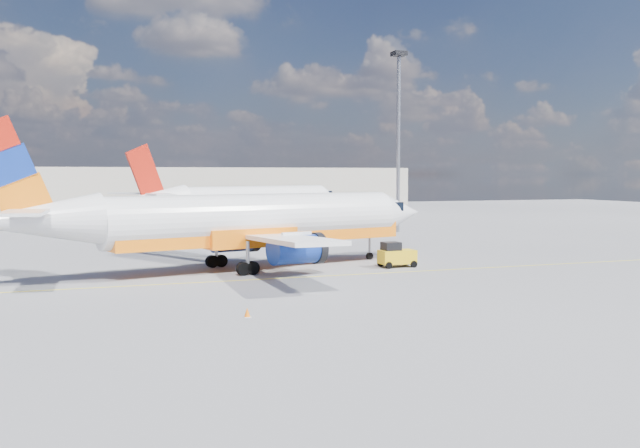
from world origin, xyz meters
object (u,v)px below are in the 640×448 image
object	(u,v)px
second_jet	(251,201)
traffic_cone	(247,313)
main_jet	(243,222)
gse_tug	(396,255)

from	to	relation	value
second_jet	traffic_cone	size ratio (longest dim) A/B	70.23
main_jet	gse_tug	xyz separation A→B (m)	(11.11, -2.21, -2.61)
second_jet	gse_tug	world-z (taller)	second_jet
main_jet	gse_tug	world-z (taller)	main_jet
second_jet	traffic_cone	xyz separation A→B (m)	(-14.27, -55.81, -3.22)
second_jet	gse_tug	bearing A→B (deg)	-113.94
gse_tug	traffic_cone	distance (m)	20.92
main_jet	second_jet	bearing A→B (deg)	61.24
gse_tug	main_jet	bearing A→B (deg)	168.78
second_jet	traffic_cone	distance (m)	57.69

